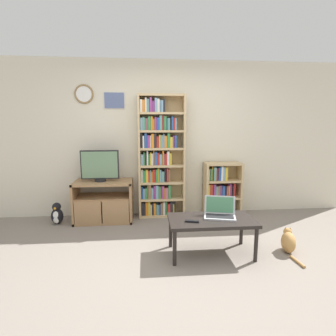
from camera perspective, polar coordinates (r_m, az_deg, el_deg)
The scene contains 11 objects.
ground_plane at distance 3.08m, azimuth 2.94°, elevation -20.78°, with size 18.00×18.00×0.00m, color gray.
wall_back at distance 4.50m, azimuth -0.32°, elevation 6.32°, with size 6.42×0.09×2.60m.
tv_stand at distance 4.39m, azimuth -13.81°, elevation -6.98°, with size 0.92×0.50×0.65m.
television at distance 4.28m, azimuth -14.60°, elevation 0.45°, with size 0.59×0.18×0.50m.
bookshelf_tall at distance 4.37m, azimuth -1.96°, elevation 2.09°, with size 0.77×0.25×2.03m.
bookshelf_short at distance 4.62m, azimuth 11.22°, elevation -4.57°, with size 0.63×0.30×0.91m.
coffee_table at distance 3.22m, azimuth 9.40°, elevation -11.62°, with size 1.01×0.54×0.44m.
laptop at distance 3.28m, azimuth 11.19°, elevation -9.33°, with size 0.42×0.34×0.24m.
remote_near_laptop at distance 3.07m, azimuth 5.27°, elevation -11.47°, with size 0.17×0.08×0.02m.
cat at distance 3.65m, azimuth 24.72°, elevation -14.33°, with size 0.24×0.54×0.29m.
penguin_figurine at distance 4.52m, azimuth -23.02°, elevation -9.29°, with size 0.19×0.17×0.35m.
Camera 1 is at (-0.38, -2.63, 1.54)m, focal length 28.00 mm.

